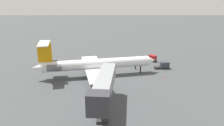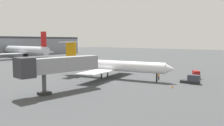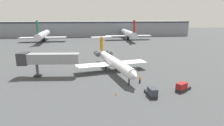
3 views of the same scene
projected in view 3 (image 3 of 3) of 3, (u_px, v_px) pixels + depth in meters
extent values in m
cube|color=#424447|center=(103.00, 75.00, 51.72)|extent=(400.00, 400.00, 0.10)
cylinder|color=white|center=(113.00, 61.00, 53.58)|extent=(8.01, 26.49, 2.52)
cone|color=white|center=(134.00, 76.00, 40.66)|extent=(2.80, 2.65, 2.39)
cone|color=white|center=(100.00, 52.00, 66.58)|extent=(2.63, 2.99, 2.14)
cube|color=white|center=(130.00, 62.00, 56.50)|extent=(10.44, 6.34, 0.24)
cube|color=white|center=(93.00, 65.00, 52.96)|extent=(10.44, 6.34, 0.24)
cylinder|color=#595960|center=(109.00, 53.00, 63.59)|extent=(2.14, 3.44, 1.50)
cylinder|color=#595960|center=(97.00, 54.00, 62.23)|extent=(2.14, 3.44, 1.50)
cube|color=orange|center=(101.00, 43.00, 63.98)|extent=(0.90, 3.18, 4.52)
cube|color=white|center=(101.00, 37.00, 63.46)|extent=(7.15, 3.77, 0.20)
cylinder|color=black|center=(129.00, 81.00, 43.77)|extent=(0.36, 0.36, 1.89)
cylinder|color=black|center=(116.00, 67.00, 56.45)|extent=(0.36, 0.36, 1.89)
cylinder|color=black|center=(106.00, 67.00, 55.45)|extent=(0.36, 0.36, 1.89)
cube|color=gray|center=(51.00, 58.00, 48.97)|extent=(15.04, 3.93, 2.60)
cube|color=#333338|center=(23.00, 59.00, 48.78)|extent=(2.68, 3.40, 3.20)
cylinder|color=#4C4C51|center=(37.00, 70.00, 49.63)|extent=(0.70, 0.70, 3.65)
cube|color=#262626|center=(38.00, 76.00, 50.01)|extent=(1.80, 1.80, 0.50)
cube|color=black|center=(140.00, 81.00, 45.22)|extent=(0.40, 0.38, 0.85)
cube|color=orange|center=(140.00, 78.00, 45.04)|extent=(0.48, 0.44, 0.60)
sphere|color=tan|center=(140.00, 77.00, 44.94)|extent=(0.24, 0.24, 0.24)
cube|color=#262628|center=(151.00, 94.00, 38.23)|extent=(1.70, 4.10, 0.60)
cube|color=#333842|center=(152.00, 91.00, 37.24)|extent=(1.58, 2.50, 1.30)
cube|color=#262628|center=(183.00, 89.00, 40.73)|extent=(4.14, 3.29, 0.60)
cube|color=maroon|center=(182.00, 86.00, 40.01)|extent=(2.78, 2.45, 1.30)
cone|color=orange|center=(116.00, 94.00, 38.18)|extent=(0.36, 0.36, 0.55)
cube|color=gray|center=(93.00, 29.00, 150.93)|extent=(152.10, 18.75, 11.66)
cube|color=#333842|center=(93.00, 22.00, 140.83)|extent=(152.10, 0.60, 1.20)
cylinder|color=silver|center=(43.00, 35.00, 116.29)|extent=(5.87, 33.45, 4.01)
cube|color=#0C5933|center=(37.00, 27.00, 100.98)|extent=(0.52, 4.01, 7.00)
cube|color=silver|center=(43.00, 37.00, 116.68)|extent=(28.24, 7.56, 0.30)
cube|color=black|center=(43.00, 40.00, 117.07)|extent=(1.20, 2.80, 2.40)
cylinder|color=silver|center=(128.00, 33.00, 126.22)|extent=(4.05, 36.53, 3.97)
cube|color=red|center=(134.00, 26.00, 109.22)|extent=(0.31, 4.00, 7.00)
cube|color=silver|center=(128.00, 36.00, 126.61)|extent=(30.69, 6.06, 0.30)
cube|color=black|center=(128.00, 38.00, 127.00)|extent=(1.20, 2.80, 2.40)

